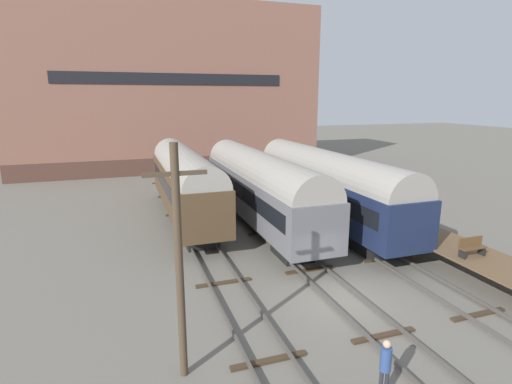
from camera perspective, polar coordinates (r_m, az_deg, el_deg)
ground_plane at (r=18.24m, az=11.99°, el=-14.64°), size 200.00×200.00×0.00m
track_left at (r=16.55m, az=-2.01°, el=-16.87°), size 2.60×60.00×0.26m
track_middle at (r=18.17m, az=12.02°, el=-14.25°), size 2.60×60.00×0.26m
track_right at (r=20.65m, az=22.96°, el=-11.57°), size 2.60×60.00×0.26m
train_car_brown at (r=28.27m, az=-10.14°, el=1.73°), size 2.90×15.81×5.08m
train_car_navy at (r=27.40m, az=9.98°, el=1.27°), size 3.06×17.44×5.04m
train_car_grey at (r=26.44m, az=0.49°, el=1.05°), size 3.03×17.39×5.04m
station_platform at (r=23.88m, az=24.03°, el=-6.00°), size 2.91×14.59×1.12m
bench at (r=21.63m, az=28.42°, el=-6.83°), size 1.40×0.40×0.91m
person_worker at (r=12.88m, az=18.01°, el=-22.20°), size 0.32×0.32×1.83m
utility_pole at (r=12.04m, az=-10.93°, el=-9.69°), size 1.80×0.24×7.28m
warehouse_building at (r=50.84m, az=-12.40°, el=14.18°), size 35.13×10.24×19.06m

